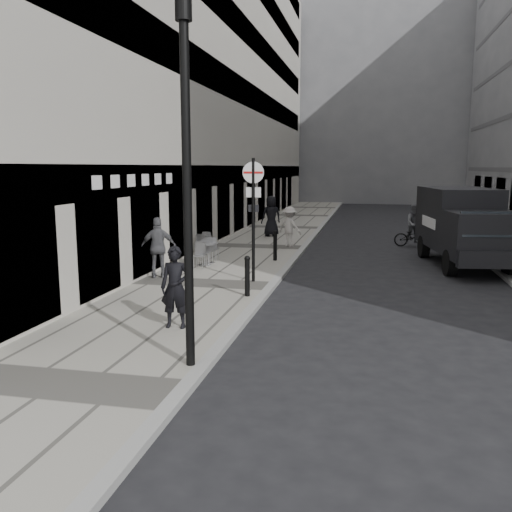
{
  "coord_description": "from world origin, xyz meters",
  "views": [
    {
      "loc": [
        2.75,
        -4.56,
        3.49
      ],
      "look_at": [
        0.13,
        7.82,
        1.4
      ],
      "focal_mm": 38.0,
      "sensor_mm": 36.0,
      "label": 1
    }
  ],
  "objects": [
    {
      "name": "cafe_table_mid",
      "position": [
        -3.6,
        15.55,
        0.53
      ],
      "size": [
        0.63,
        1.41,
        0.8
      ],
      "color": "#ADADB0",
      "rests_on": "sidewalk"
    },
    {
      "name": "building_left",
      "position": [
        -6.0,
        24.5,
        9.0
      ],
      "size": [
        4.0,
        45.0,
        18.0
      ],
      "primitive_type": "cube",
      "color": "#BBB7AA",
      "rests_on": "ground"
    },
    {
      "name": "cafe_table_near",
      "position": [
        -2.8,
        13.08,
        0.56
      ],
      "size": [
        0.68,
        1.53,
        0.87
      ],
      "color": "#A6A7A9",
      "rests_on": "sidewalk"
    },
    {
      "name": "lamppost",
      "position": [
        -0.2,
        3.92,
        3.43
      ],
      "size": [
        0.27,
        0.27,
        5.95
      ],
      "color": "black",
      "rests_on": "sidewalk"
    },
    {
      "name": "ground",
      "position": [
        0.0,
        0.0,
        0.0
      ],
      "size": [
        120.0,
        120.0,
        0.0
      ],
      "primitive_type": "plane",
      "color": "black",
      "rests_on": "ground"
    },
    {
      "name": "walking_man",
      "position": [
        -1.21,
        5.95,
        0.99
      ],
      "size": [
        0.67,
        0.47,
        1.74
      ],
      "primitive_type": "imported",
      "rotation": [
        0.0,
        0.0,
        0.09
      ],
      "color": "black",
      "rests_on": "sidewalk"
    },
    {
      "name": "bollard_near",
      "position": [
        -0.36,
        9.02,
        0.62
      ],
      "size": [
        0.13,
        0.13,
        1.0
      ],
      "primitive_type": "cylinder",
      "color": "black",
      "rests_on": "sidewalk"
    },
    {
      "name": "cafe_table_far",
      "position": [
        -2.8,
        13.54,
        0.56
      ],
      "size": [
        0.67,
        1.52,
        0.86
      ],
      "color": "#ABAAAD",
      "rests_on": "sidewalk"
    },
    {
      "name": "panel_van",
      "position": [
        5.97,
        15.65,
        1.54
      ],
      "size": [
        2.9,
        6.03,
        2.73
      ],
      "rotation": [
        0.0,
        0.0,
        0.13
      ],
      "color": "black",
      "rests_on": "ground"
    },
    {
      "name": "building_far",
      "position": [
        1.5,
        56.0,
        11.0
      ],
      "size": [
        24.0,
        16.0,
        22.0
      ],
      "primitive_type": "cube",
      "color": "slate",
      "rests_on": "ground"
    },
    {
      "name": "sidewalk",
      "position": [
        -2.0,
        18.0,
        0.06
      ],
      "size": [
        4.0,
        60.0,
        0.12
      ],
      "primitive_type": "cube",
      "color": "gray",
      "rests_on": "ground"
    },
    {
      "name": "pedestrian_c",
      "position": [
        -2.0,
        21.46,
        1.11
      ],
      "size": [
        1.15,
        1.01,
        1.98
      ],
      "primitive_type": "imported",
      "rotation": [
        0.0,
        0.0,
        3.63
      ],
      "color": "black",
      "rests_on": "sidewalk"
    },
    {
      "name": "bollard_far",
      "position": [
        -0.6,
        14.61,
        0.63
      ],
      "size": [
        0.14,
        0.14,
        1.03
      ],
      "primitive_type": "cylinder",
      "color": "black",
      "rests_on": "sidewalk"
    },
    {
      "name": "sign_post",
      "position": [
        -0.6,
        10.88,
        2.44
      ],
      "size": [
        0.62,
        0.12,
        3.62
      ],
      "rotation": [
        0.0,
        0.0,
        0.09
      ],
      "color": "black",
      "rests_on": "sidewalk"
    },
    {
      "name": "cyclist",
      "position": [
        4.69,
        20.06,
        0.74
      ],
      "size": [
        1.8,
        0.73,
        1.9
      ],
      "rotation": [
        0.0,
        0.0,
        0.07
      ],
      "color": "black",
      "rests_on": "ground"
    },
    {
      "name": "pedestrian_a",
      "position": [
        -3.55,
        10.81,
        1.05
      ],
      "size": [
        1.18,
        0.81,
        1.86
      ],
      "primitive_type": "imported",
      "rotation": [
        0.0,
        0.0,
        3.5
      ],
      "color": "#525257",
      "rests_on": "sidewalk"
    },
    {
      "name": "pedestrian_b",
      "position": [
        -0.6,
        18.17,
        0.97
      ],
      "size": [
        1.26,
        1.04,
        1.7
      ],
      "primitive_type": "imported",
      "rotation": [
        0.0,
        0.0,
        2.7
      ],
      "color": "#B8B0AA",
      "rests_on": "sidewalk"
    }
  ]
}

